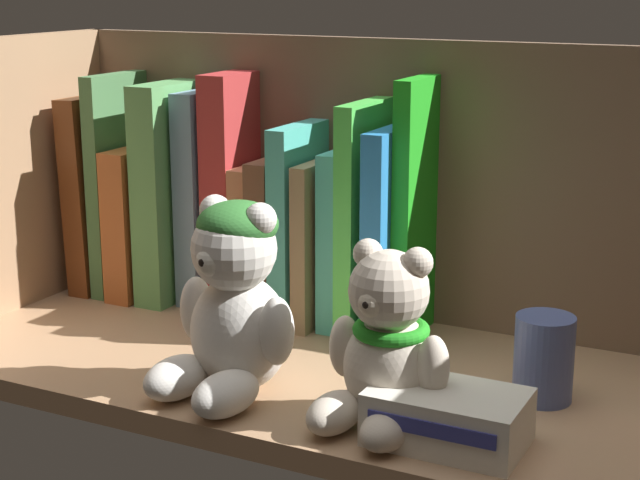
% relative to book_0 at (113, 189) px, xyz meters
% --- Properties ---
extents(shelf_board, '(0.75, 0.31, 0.02)m').
position_rel_book_0_xyz_m(shelf_board, '(0.35, -0.13, -0.12)').
color(shelf_board, '#A87F5B').
rests_on(shelf_board, ground).
extents(shelf_back_panel, '(0.77, 0.01, 0.30)m').
position_rel_book_0_xyz_m(shelf_back_panel, '(0.35, 0.03, 0.02)').
color(shelf_back_panel, brown).
rests_on(shelf_back_panel, ground).
extents(shelf_side_panel_left, '(0.02, 0.33, 0.30)m').
position_rel_book_0_xyz_m(shelf_side_panel_left, '(-0.04, -0.13, 0.02)').
color(shelf_side_panel_left, '#A87F5B').
rests_on(shelf_side_panel_left, ground).
extents(book_0, '(0.03, 0.14, 0.21)m').
position_rel_book_0_xyz_m(book_0, '(0.00, 0.00, 0.00)').
color(book_0, '#613115').
rests_on(book_0, shelf_board).
extents(book_1, '(0.02, 0.14, 0.24)m').
position_rel_book_0_xyz_m(book_1, '(0.03, 0.00, 0.01)').
color(book_1, '#467545').
rests_on(book_1, shelf_board).
extents(book_2, '(0.03, 0.15, 0.16)m').
position_rel_book_0_xyz_m(book_2, '(0.06, 0.00, -0.03)').
color(book_2, '#AF5A2A').
rests_on(book_2, shelf_board).
extents(book_3, '(0.03, 0.14, 0.23)m').
position_rel_book_0_xyz_m(book_3, '(0.09, 0.00, 0.01)').
color(book_3, '#5A9E58').
rests_on(book_3, shelf_board).
extents(book_4, '(0.03, 0.10, 0.22)m').
position_rel_book_0_xyz_m(book_4, '(0.13, 0.00, 0.01)').
color(book_4, '#7194B4').
rests_on(book_4, shelf_board).
extents(book_5, '(0.03, 0.09, 0.24)m').
position_rel_book_0_xyz_m(book_5, '(0.16, 0.00, 0.02)').
color(book_5, '#B53131').
rests_on(book_5, shelf_board).
extents(book_6, '(0.02, 0.11, 0.15)m').
position_rel_book_0_xyz_m(book_6, '(0.19, 0.00, -0.03)').
color(book_6, '#C57C53').
rests_on(book_6, shelf_board).
extents(book_7, '(0.02, 0.13, 0.16)m').
position_rel_book_0_xyz_m(book_7, '(0.22, 0.00, -0.03)').
color(book_7, brown).
rests_on(book_7, shelf_board).
extents(book_8, '(0.02, 0.14, 0.20)m').
position_rel_book_0_xyz_m(book_8, '(0.25, 0.00, -0.01)').
color(book_8, '#49B3A6').
rests_on(book_8, shelf_board).
extents(book_9, '(0.02, 0.14, 0.16)m').
position_rel_book_0_xyz_m(book_9, '(0.27, 0.00, -0.02)').
color(book_9, '#8E7653').
rests_on(book_9, shelf_board).
extents(book_10, '(0.02, 0.12, 0.18)m').
position_rel_book_0_xyz_m(book_10, '(0.29, 0.00, -0.02)').
color(book_10, '#54C6B8').
rests_on(book_10, shelf_board).
extents(book_11, '(0.02, 0.14, 0.22)m').
position_rel_book_0_xyz_m(book_11, '(0.32, 0.00, 0.01)').
color(book_11, '#4DD04A').
rests_on(book_11, shelf_board).
extents(book_12, '(0.02, 0.15, 0.20)m').
position_rel_book_0_xyz_m(book_12, '(0.34, 0.00, -0.01)').
color(book_12, '#297DCB').
rests_on(book_12, shelf_board).
extents(book_13, '(0.02, 0.10, 0.25)m').
position_rel_book_0_xyz_m(book_13, '(0.37, 0.00, 0.02)').
color(book_13, green).
rests_on(book_13, shelf_board).
extents(teddy_bear_larger, '(0.12, 0.13, 0.16)m').
position_rel_book_0_xyz_m(teddy_bear_larger, '(0.29, -0.21, -0.03)').
color(teddy_bear_larger, white).
rests_on(teddy_bear_larger, shelf_board).
extents(teddy_bear_smaller, '(0.11, 0.11, 0.14)m').
position_rel_book_0_xyz_m(teddy_bear_smaller, '(0.42, -0.22, -0.04)').
color(teddy_bear_smaller, beige).
rests_on(teddy_bear_smaller, shelf_board).
extents(pillar_candle, '(0.05, 0.05, 0.07)m').
position_rel_book_0_xyz_m(pillar_candle, '(0.52, -0.11, -0.07)').
color(pillar_candle, '#4C5B99').
rests_on(pillar_candle, shelf_board).
extents(small_product_box, '(0.11, 0.07, 0.04)m').
position_rel_book_0_xyz_m(small_product_box, '(0.48, -0.22, -0.09)').
color(small_product_box, silver).
rests_on(small_product_box, shelf_board).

